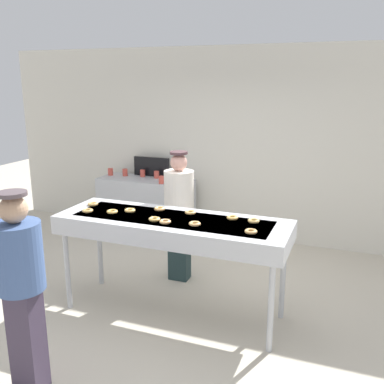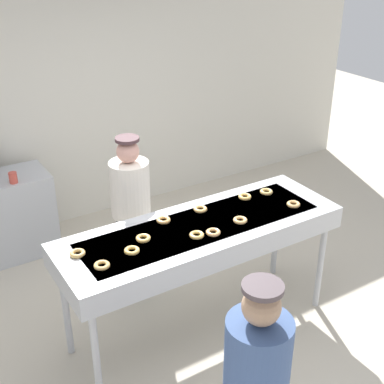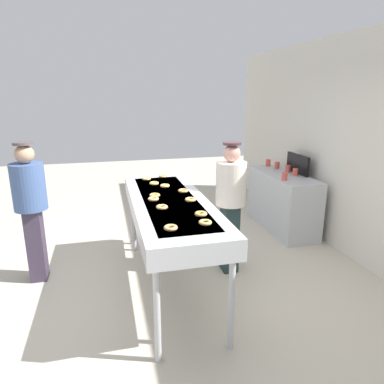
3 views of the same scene
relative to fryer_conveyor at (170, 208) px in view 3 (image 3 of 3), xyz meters
name	(u,v)px [view 3 (image 3 of 3)]	position (x,y,z in m)	size (l,w,h in m)	color
ground_plane	(171,287)	(0.00, 0.00, -0.96)	(16.00, 16.00, 0.00)	beige
back_wall	(377,153)	(0.00, 2.55, 0.49)	(8.00, 0.12, 2.91)	silver
fryer_conveyor	(170,208)	(0.00, 0.00, 0.00)	(2.39, 0.79, 1.06)	#B7BABF
glazed_donut_0	(162,207)	(0.29, -0.13, 0.11)	(0.12, 0.12, 0.03)	#E5AE67
glazed_donut_1	(165,186)	(-0.51, 0.04, 0.11)	(0.12, 0.12, 0.03)	#E9BA62
glazed_donut_2	(147,179)	(-0.92, -0.13, 0.11)	(0.12, 0.12, 0.03)	#E5B463
glazed_donut_3	(191,200)	(0.12, 0.20, 0.11)	(0.12, 0.12, 0.03)	#EAB465
glazed_donut_4	(153,199)	(0.00, -0.17, 0.11)	(0.12, 0.12, 0.03)	#E7AA69
glazed_donut_5	(205,222)	(0.80, 0.16, 0.11)	(0.12, 0.12, 0.03)	#DBB263
glazed_donut_6	(154,183)	(-0.66, -0.07, 0.11)	(0.12, 0.12, 0.03)	#EEBC5D
glazed_donut_7	(163,176)	(-1.01, 0.11, 0.11)	(0.12, 0.12, 0.03)	#DCAD60
glazed_donut_8	(155,195)	(-0.13, -0.14, 0.11)	(0.12, 0.12, 0.03)	#E6B75E
glazed_donut_9	(171,228)	(0.85, -0.15, 0.11)	(0.12, 0.12, 0.03)	#E8AF67
glazed_donut_10	(201,214)	(0.58, 0.19, 0.11)	(0.12, 0.12, 0.03)	#EDB85C
glazed_donut_11	(183,191)	(-0.24, 0.20, 0.11)	(0.12, 0.12, 0.03)	#EEB062
worker_baker	(230,199)	(-0.25, 0.79, -0.04)	(0.36, 0.36, 1.61)	#203436
customer_waiting	(31,203)	(-0.60, -1.49, -0.02)	(0.36, 0.36, 1.64)	#3A3043
prep_counter	(282,201)	(-1.38, 2.10, -0.51)	(1.50, 0.56, 0.91)	#B7BABF
paper_cup_0	(285,176)	(-1.01, 1.91, 0.00)	(0.08, 0.08, 0.11)	#CC4C3F
paper_cup_1	(277,165)	(-1.79, 2.19, 0.00)	(0.08, 0.08, 0.11)	#CC4C3F
paper_cup_2	(295,172)	(-1.24, 2.22, 0.00)	(0.08, 0.08, 0.11)	#CC4C3F
paper_cup_3	(288,169)	(-1.50, 2.23, 0.00)	(0.08, 0.08, 0.11)	#CC4C3F
paper_cup_4	(268,163)	(-2.04, 2.14, 0.00)	(0.08, 0.08, 0.11)	#CC4C3F
menu_display	(298,164)	(-1.38, 2.33, 0.10)	(0.61, 0.04, 0.31)	black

